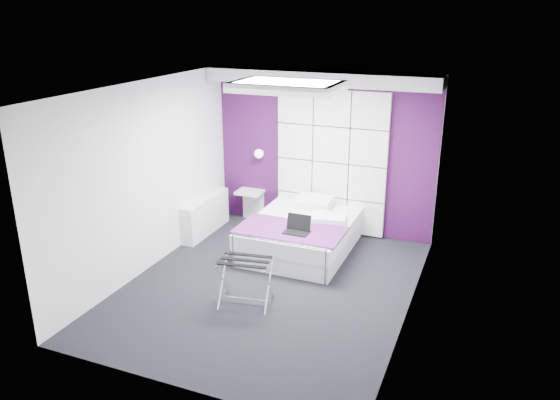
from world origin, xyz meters
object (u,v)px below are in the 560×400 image
radiator (205,215)px  bed (301,234)px  wall_lamp (260,153)px  laptop (298,228)px  luggage_rack (246,282)px  nightstand (250,192)px

radiator → bed: (1.68, -0.08, -0.03)m
wall_lamp → radiator: wall_lamp is taller
radiator → laptop: bearing=-17.3°
luggage_rack → bed: bearing=77.5°
wall_lamp → laptop: wall_lamp is taller
radiator → nightstand: (0.46, 0.72, 0.23)m
laptop → radiator: bearing=163.0°
wall_lamp → luggage_rack: (0.95, -2.57, -0.92)m
nightstand → radiator: bearing=-122.6°
wall_lamp → bed: wall_lamp is taller
nightstand → luggage_rack: luggage_rack is taller
radiator → bed: bearing=-2.6°
wall_lamp → luggage_rack: size_ratio=0.25×
bed → luggage_rack: size_ratio=3.00×
bed → wall_lamp: bearing=141.2°
radiator → wall_lamp: bearing=49.9°
wall_lamp → laptop: bearing=-48.6°
nightstand → luggage_rack: (1.13, -2.53, -0.23)m
nightstand → wall_lamp: bearing=12.6°
laptop → bed: bearing=104.8°
bed → nightstand: bed is taller
nightstand → laptop: bearing=-43.6°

